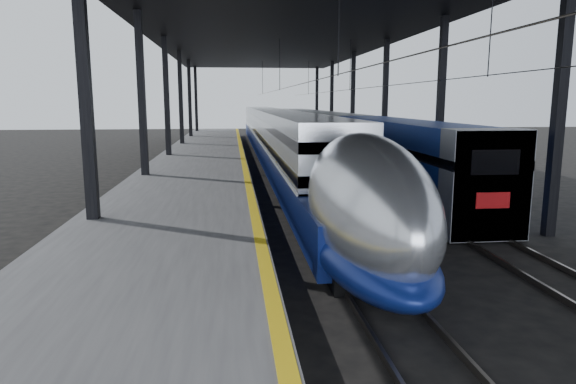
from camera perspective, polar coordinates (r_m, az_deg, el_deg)
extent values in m
plane|color=black|center=(12.41, 0.70, -11.97)|extent=(160.00, 160.00, 0.00)
cube|color=#4C4C4F|center=(31.76, -9.98, 2.35)|extent=(6.00, 80.00, 1.00)
cube|color=yellow|center=(31.64, -4.94, 3.35)|extent=(0.30, 80.00, 0.01)
cube|color=slate|center=(31.86, -1.35, 1.76)|extent=(0.08, 80.00, 0.16)
cube|color=slate|center=(32.02, 1.22, 1.80)|extent=(0.08, 80.00, 0.16)
cube|color=slate|center=(32.67, 7.43, 1.88)|extent=(0.08, 80.00, 0.16)
cube|color=slate|center=(33.03, 9.86, 1.90)|extent=(0.08, 80.00, 0.16)
cube|color=black|center=(17.00, -21.51, 8.83)|extent=(0.35, 0.35, 9.00)
cube|color=black|center=(19.76, 27.90, 8.44)|extent=(0.35, 0.35, 9.00)
cube|color=black|center=(26.79, -15.91, 9.31)|extent=(0.35, 0.35, 9.00)
cube|color=black|center=(28.62, 16.59, 9.30)|extent=(0.35, 0.35, 9.00)
cube|color=black|center=(36.69, -13.31, 9.50)|extent=(0.35, 0.35, 9.00)
cube|color=black|center=(38.05, 10.72, 9.60)|extent=(0.35, 0.35, 9.00)
cube|color=black|center=(46.63, -11.82, 9.61)|extent=(0.35, 0.35, 9.00)
cube|color=black|center=(47.71, 7.20, 9.74)|extent=(0.35, 0.35, 9.00)
cube|color=black|center=(56.60, -10.85, 9.67)|extent=(0.35, 0.35, 9.00)
cube|color=black|center=(57.48, 4.87, 9.81)|extent=(0.35, 0.35, 9.00)
cube|color=black|center=(66.57, -10.17, 9.71)|extent=(0.35, 0.35, 9.00)
cube|color=black|center=(67.33, 3.22, 9.85)|extent=(0.35, 0.35, 9.00)
cube|color=black|center=(31.93, -0.25, 18.29)|extent=(18.00, 75.00, 0.45)
cylinder|color=slate|center=(31.62, -0.06, 11.55)|extent=(0.03, 74.00, 0.03)
cylinder|color=slate|center=(32.54, 8.90, 11.38)|extent=(0.03, 74.00, 0.03)
cube|color=silver|center=(44.48, -1.86, 6.76)|extent=(2.70, 57.00, 3.72)
cube|color=navy|center=(43.07, -1.69, 5.10)|extent=(2.77, 62.00, 1.44)
cube|color=silver|center=(44.51, -1.85, 6.22)|extent=(2.79, 57.00, 0.09)
cube|color=black|center=(44.43, -1.86, 8.13)|extent=(2.73, 57.00, 0.39)
cube|color=black|center=(44.48, -1.86, 6.76)|extent=(2.73, 57.00, 0.39)
ellipsoid|color=silver|center=(13.48, 8.48, -1.42)|extent=(2.70, 8.40, 3.72)
ellipsoid|color=navy|center=(13.73, 8.37, -5.79)|extent=(2.77, 8.40, 1.58)
ellipsoid|color=black|center=(10.90, 12.03, -0.26)|extent=(1.39, 2.20, 0.84)
cube|color=black|center=(13.95, 8.29, -8.68)|extent=(2.05, 2.60, 0.40)
cube|color=black|center=(35.23, -0.65, 2.75)|extent=(2.05, 2.60, 0.40)
cube|color=navy|center=(26.10, 12.60, 3.76)|extent=(2.68, 18.00, 3.64)
cube|color=gray|center=(18.41, 20.98, 0.82)|extent=(2.73, 1.20, 3.69)
cube|color=black|center=(17.76, 22.05, 3.09)|extent=(1.63, 0.06, 0.81)
cube|color=#AE0D10|center=(17.94, 21.79, -0.86)|extent=(1.15, 0.06, 0.53)
cube|color=gray|center=(44.44, 4.70, 6.44)|extent=(2.68, 18.00, 3.64)
cube|color=gray|center=(63.18, 1.42, 7.51)|extent=(2.68, 18.00, 3.64)
cube|color=black|center=(20.85, 17.70, -2.84)|extent=(2.11, 2.40, 0.36)
cube|color=black|center=(41.66, 5.45, 3.80)|extent=(2.11, 2.40, 0.36)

